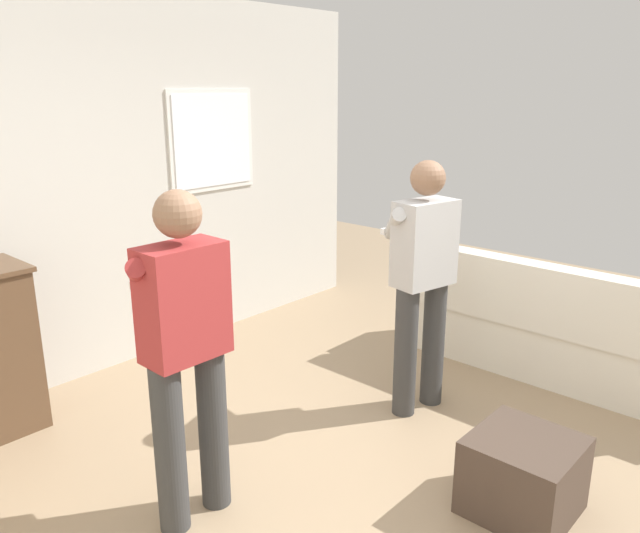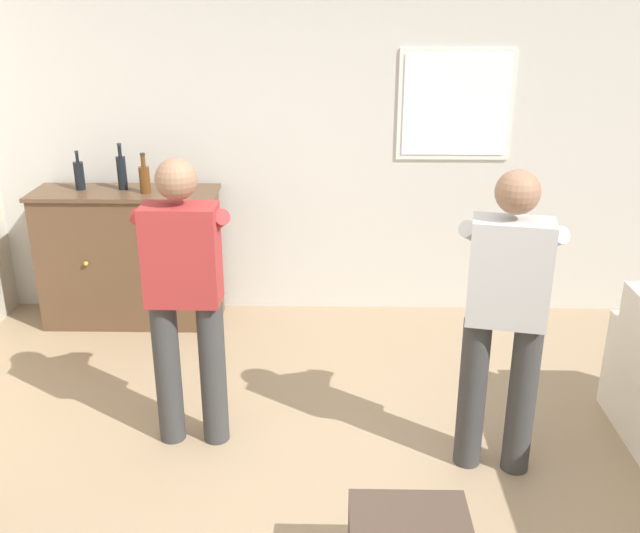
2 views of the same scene
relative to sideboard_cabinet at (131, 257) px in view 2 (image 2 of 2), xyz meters
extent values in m
plane|color=#9E8466|center=(1.52, -2.30, -0.54)|extent=(10.40, 10.40, 0.00)
cube|color=beige|center=(1.52, 0.36, 0.86)|extent=(5.20, 0.12, 2.80)
cube|color=silver|center=(2.49, 0.30, 1.14)|extent=(0.86, 0.02, 0.83)
cube|color=white|center=(2.49, 0.29, 1.14)|extent=(0.78, 0.03, 0.75)
cube|color=brown|center=(0.00, 0.00, -0.02)|extent=(1.36, 0.44, 1.04)
cube|color=brown|center=(0.00, 0.00, 0.52)|extent=(1.40, 0.48, 0.03)
sphere|color=#B79338|center=(-0.27, -0.23, 0.04)|extent=(0.04, 0.04, 0.04)
sphere|color=#B79338|center=(0.27, -0.23, 0.04)|extent=(0.04, 0.04, 0.04)
cylinder|color=black|center=(-0.02, 0.05, 0.66)|extent=(0.07, 0.07, 0.25)
cylinder|color=black|center=(-0.02, 0.05, 0.83)|extent=(0.03, 0.03, 0.08)
cylinder|color=#262626|center=(-0.02, 0.05, 0.88)|extent=(0.03, 0.03, 0.02)
cylinder|color=#593314|center=(0.18, -0.05, 0.63)|extent=(0.08, 0.08, 0.20)
cylinder|color=#593314|center=(0.18, -0.05, 0.78)|extent=(0.03, 0.03, 0.09)
cylinder|color=#262626|center=(0.18, -0.05, 0.83)|extent=(0.04, 0.04, 0.02)
cylinder|color=black|center=(-0.34, 0.04, 0.64)|extent=(0.07, 0.07, 0.21)
cylinder|color=black|center=(-0.34, 0.04, 0.78)|extent=(0.02, 0.02, 0.07)
cylinder|color=#262626|center=(-0.34, 0.04, 0.82)|extent=(0.03, 0.03, 0.02)
cylinder|color=#383838|center=(0.64, -1.61, -0.10)|extent=(0.15, 0.15, 0.88)
cylinder|color=#383838|center=(0.90, -1.62, -0.10)|extent=(0.15, 0.15, 0.88)
cube|color=#9E2D2D|center=(0.77, -1.61, 0.62)|extent=(0.40, 0.22, 0.55)
sphere|color=#8C664C|center=(0.77, -1.61, 1.03)|extent=(0.22, 0.22, 0.22)
cylinder|color=#9E2D2D|center=(0.65, -1.45, 0.73)|extent=(0.33, 0.40, 0.29)
cylinder|color=#9E2D2D|center=(0.88, -1.46, 0.73)|extent=(0.32, 0.41, 0.29)
cube|color=white|center=(0.77, -1.29, 0.64)|extent=(0.15, 0.04, 0.04)
cylinder|color=#383838|center=(2.34, -1.81, -0.10)|extent=(0.15, 0.15, 0.88)
cylinder|color=#383838|center=(2.59, -1.86, -0.10)|extent=(0.15, 0.15, 0.88)
cube|color=#B7B7B7|center=(2.46, -1.84, 0.62)|extent=(0.44, 0.30, 0.55)
sphere|color=#8C664C|center=(2.46, -1.84, 1.03)|extent=(0.22, 0.22, 0.22)
cylinder|color=#B7B7B7|center=(2.38, -1.66, 0.73)|extent=(0.38, 0.36, 0.29)
cylinder|color=#B7B7B7|center=(2.61, -1.70, 0.73)|extent=(0.26, 0.44, 0.29)
cube|color=white|center=(2.53, -1.52, 0.64)|extent=(0.16, 0.07, 0.04)
camera|label=1|loc=(-0.83, -3.91, 1.58)|focal=35.00mm
camera|label=2|loc=(1.58, -5.18, 1.93)|focal=40.00mm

